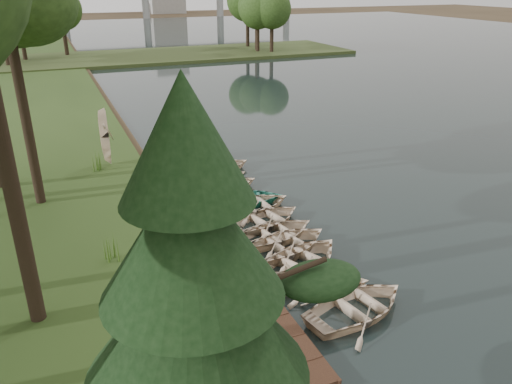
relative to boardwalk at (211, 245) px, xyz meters
name	(u,v)px	position (x,y,z in m)	size (l,w,h in m)	color
ground	(250,240)	(1.60, 0.00, -0.15)	(300.00, 300.00, 0.00)	#3D2F1D
water	(464,87)	(31.60, 20.00, -0.12)	(130.00, 200.00, 0.05)	black
boardwalk	(211,245)	(0.00, 0.00, 0.00)	(1.60, 16.00, 0.30)	#3B2317
peninsula	(162,56)	(9.60, 50.00, 0.08)	(50.00, 14.00, 0.45)	#34421D
far_trees	(132,5)	(6.27, 50.00, 6.28)	(45.60, 5.60, 8.80)	black
rowboat_0	(358,304)	(2.82, -5.66, 0.27)	(2.56, 3.58, 0.74)	beige
rowboat_1	(320,281)	(2.42, -4.04, 0.23)	(2.29, 3.20, 0.66)	beige
rowboat_2	(300,260)	(2.35, -2.74, 0.31)	(2.82, 3.95, 0.82)	beige
rowboat_3	(285,243)	(2.42, -1.45, 0.29)	(2.70, 3.78, 0.78)	beige
rowboat_4	(275,232)	(2.46, -0.43, 0.27)	(2.52, 3.53, 0.73)	beige
rowboat_5	(265,218)	(2.64, 0.87, 0.25)	(2.44, 3.41, 0.71)	beige
rowboat_6	(253,203)	(2.68, 2.34, 0.26)	(2.51, 3.51, 0.73)	beige
rowboat_7	(248,197)	(2.81, 3.20, 0.23)	(2.25, 3.15, 0.65)	#308670
rowboat_8	(225,184)	(2.33, 5.01, 0.24)	(2.35, 3.28, 0.68)	beige
rowboat_9	(221,178)	(2.41, 5.78, 0.22)	(2.21, 3.09, 0.64)	beige
rowboat_10	(217,166)	(2.74, 7.39, 0.28)	(2.61, 3.65, 0.76)	beige
stored_rowboat	(109,159)	(-2.33, 10.19, 0.46)	(2.13, 2.98, 0.62)	beige
pine_tree	(192,270)	(-3.18, -9.48, 5.14)	(3.80, 3.80, 8.05)	black
reeds_0	(214,283)	(-1.00, -3.48, 0.67)	(0.60, 0.60, 1.03)	#3F661E
reeds_1	(112,249)	(-3.59, 0.06, 0.58)	(0.60, 0.60, 0.87)	#3F661E
reeds_2	(176,220)	(-1.00, 1.23, 0.67)	(0.60, 0.60, 1.03)	#3F661E
reeds_3	(96,160)	(-3.07, 9.62, 0.66)	(0.60, 0.60, 1.01)	#3F661E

